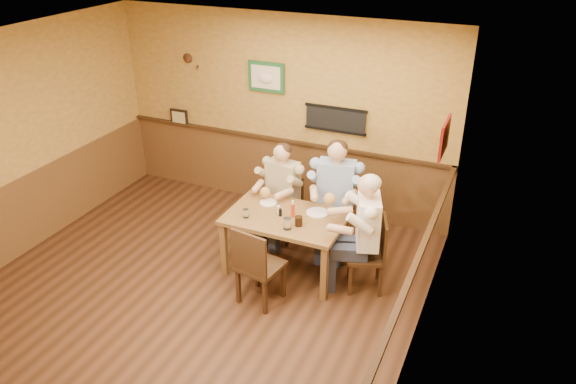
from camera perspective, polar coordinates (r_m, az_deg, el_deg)
name	(u,v)px	position (r m, az deg, el deg)	size (l,w,h in m)	color
room	(201,157)	(5.94, -8.80, 3.55)	(5.02, 5.03, 2.81)	#361E10
dining_table	(286,222)	(6.70, -0.22, -3.12)	(1.40, 0.90, 0.75)	brown
chair_back_left	(283,209)	(7.46, -0.50, -1.74)	(0.40, 0.40, 0.86)	#3D2613
chair_back_right	(335,216)	(7.24, 4.79, -2.40)	(0.44, 0.44, 0.95)	#3D2613
chair_right_end	(366,254)	(6.54, 7.91, -6.26)	(0.42, 0.42, 0.92)	#3D2613
chair_near_side	(260,264)	(6.27, -2.82, -7.30)	(0.45, 0.45, 0.97)	#3D2613
diner_tan_shirt	(283,197)	(7.38, -0.50, -0.48)	(0.57, 0.57, 1.23)	#C8B38A
diner_blue_polo	(336,202)	(7.14, 4.85, -0.98)	(0.63, 0.63, 1.36)	#8AA3CF
diner_white_elder	(367,239)	(6.44, 8.01, -4.79)	(0.60, 0.60, 1.31)	white
water_glass_left	(246,213)	(6.61, -4.31, -2.18)	(0.07, 0.07, 0.11)	white
water_glass_mid	(287,224)	(6.36, -0.07, -3.23)	(0.09, 0.09, 0.14)	white
cola_tumbler	(299,221)	(6.43, 1.09, -2.97)	(0.09, 0.09, 0.12)	black
hot_sauce_bottle	(293,210)	(6.59, 0.49, -1.80)	(0.05, 0.05, 0.19)	#B53613
salt_shaker	(279,210)	(6.68, -0.97, -1.80)	(0.04, 0.04, 0.10)	silver
pepper_shaker	(280,212)	(6.63, -0.78, -2.09)	(0.04, 0.04, 0.09)	black
plate_far_left	(268,203)	(6.93, -2.00, -1.09)	(0.22, 0.22, 0.01)	white
plate_far_right	(317,213)	(6.71, 2.99, -2.12)	(0.27, 0.27, 0.02)	silver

